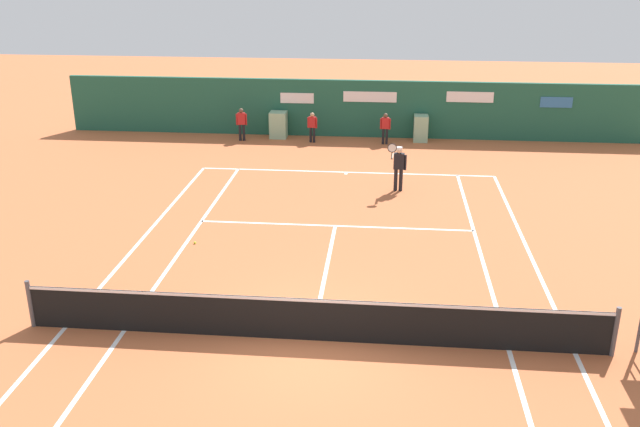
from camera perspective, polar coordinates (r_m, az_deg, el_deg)
ground_plane at (r=15.06m, az=-0.44°, el=-9.22°), size 80.00×80.00×0.01m
tennis_net at (r=14.31m, az=-0.69°, el=-8.60°), size 12.10×0.10×1.07m
sponsor_back_wall at (r=30.08m, az=2.78°, el=8.53°), size 25.00×1.02×2.44m
player_on_baseline at (r=23.14m, az=6.48°, el=4.02°), size 0.65×0.63×1.76m
ball_kid_right_post at (r=29.00m, az=5.38°, el=7.14°), size 0.44×0.18×1.31m
ball_kid_left_post at (r=29.17m, az=-0.64°, el=7.26°), size 0.42×0.20×1.27m
ball_kid_centre_post at (r=29.62m, az=-6.47°, el=7.47°), size 0.46×0.21×1.38m
tennis_ball_near_service_line at (r=19.36m, az=-10.25°, el=-2.38°), size 0.07×0.07×0.07m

